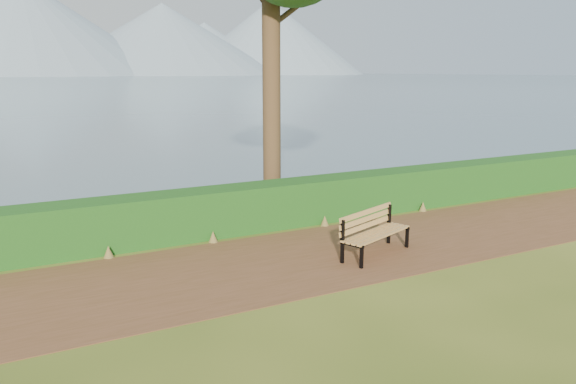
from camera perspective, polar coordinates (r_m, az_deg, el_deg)
ground at (r=10.43m, az=2.12°, el=-7.28°), size 140.00×140.00×0.00m
path at (r=10.67m, az=1.31°, el=-6.78°), size 40.00×3.40×0.01m
hedge at (r=12.51m, az=-3.82°, el=-1.57°), size 32.00×0.85×1.00m
bench at (r=10.90m, az=8.59°, el=-3.78°), size 1.79×1.08×0.87m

